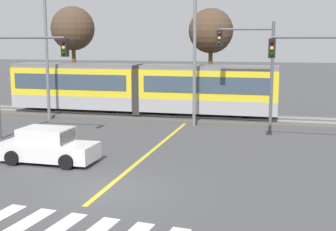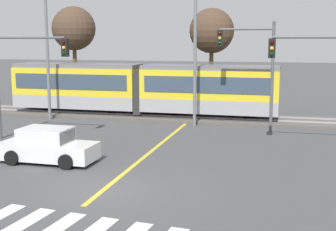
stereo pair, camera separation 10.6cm
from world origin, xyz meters
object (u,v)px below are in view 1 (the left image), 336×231
object	(u,v)px
sedan_crossing	(48,147)
street_lamp_centre	(198,41)
traffic_light_mid_left	(21,67)
traffic_light_mid_right	(329,70)
bare_tree_far_west	(73,29)
bare_tree_west	(211,31)
street_lamp_west	(50,48)
light_rail_tram	(141,87)
traffic_light_far_right	(254,60)

from	to	relation	value
sedan_crossing	street_lamp_centre	bearing A→B (deg)	64.93
sedan_crossing	traffic_light_mid_left	world-z (taller)	traffic_light_mid_left
traffic_light_mid_left	traffic_light_mid_right	xyz separation A→B (m)	(15.21, 0.47, 0.05)
bare_tree_far_west	bare_tree_west	xyz separation A→B (m)	(10.76, 1.33, -0.20)
traffic_light_mid_left	street_lamp_west	xyz separation A→B (m)	(-1.69, 6.30, 0.89)
bare_tree_far_west	light_rail_tram	bearing A→B (deg)	-29.50
street_lamp_centre	bare_tree_far_west	bearing A→B (deg)	149.83
light_rail_tram	bare_tree_west	size ratio (longest dim) A/B	2.42
traffic_light_mid_left	street_lamp_centre	distance (m)	10.32
street_lamp_west	bare_tree_far_west	world-z (taller)	street_lamp_west
light_rail_tram	traffic_light_mid_left	size ratio (longest dim) A/B	3.24
street_lamp_west	bare_tree_far_west	bearing A→B (deg)	102.08
traffic_light_mid_left	light_rail_tram	bearing A→B (deg)	67.39
light_rail_tram	traffic_light_mid_right	xyz separation A→B (m)	(11.51, -8.41, 1.86)
sedan_crossing	street_lamp_west	bearing A→B (deg)	117.00
traffic_light_mid_left	bare_tree_far_west	bearing A→B (deg)	103.56
sedan_crossing	traffic_light_mid_right	distance (m)	12.91
traffic_light_mid_right	street_lamp_west	world-z (taller)	street_lamp_west
light_rail_tram	sedan_crossing	xyz separation A→B (m)	(-0.23, -12.71, -1.35)
traffic_light_mid_right	traffic_light_far_right	bearing A→B (deg)	127.04
light_rail_tram	street_lamp_west	size ratio (longest dim) A/B	2.23
street_lamp_west	bare_tree_west	xyz separation A→B (m)	(9.38, 7.74, 1.15)
traffic_light_mid_left	sedan_crossing	bearing A→B (deg)	-47.85
traffic_light_mid_right	bare_tree_far_west	size ratio (longest dim) A/B	0.75
bare_tree_west	sedan_crossing	bearing A→B (deg)	-103.30
street_lamp_centre	bare_tree_far_west	distance (m)	13.01
traffic_light_far_right	traffic_light_mid_right	xyz separation A→B (m)	(3.68, -4.88, -0.21)
street_lamp_centre	bare_tree_far_west	world-z (taller)	street_lamp_centre
bare_tree_west	traffic_light_mid_left	bearing A→B (deg)	-118.71
traffic_light_far_right	street_lamp_centre	xyz separation A→B (m)	(-3.37, 0.84, 1.09)
sedan_crossing	street_lamp_centre	distance (m)	11.94
traffic_light_far_right	sedan_crossing	bearing A→B (deg)	-131.29
light_rail_tram	traffic_light_far_right	world-z (taller)	traffic_light_far_right
traffic_light_mid_right	street_lamp_west	distance (m)	17.90
sedan_crossing	street_lamp_west	xyz separation A→B (m)	(-5.16, 10.13, 4.05)
light_rail_tram	street_lamp_west	world-z (taller)	street_lamp_west
sedan_crossing	traffic_light_mid_left	distance (m)	6.06
traffic_light_far_right	traffic_light_mid_right	bearing A→B (deg)	-52.96
street_lamp_west	bare_tree_far_west	xyz separation A→B (m)	(-1.37, 6.41, 1.35)
traffic_light_mid_left	traffic_light_mid_right	distance (m)	15.22
street_lamp_west	street_lamp_centre	xyz separation A→B (m)	(9.85, -0.11, 0.45)
street_lamp_west	bare_tree_far_west	size ratio (longest dim) A/B	1.05
traffic_light_far_right	traffic_light_mid_left	world-z (taller)	traffic_light_far_right
street_lamp_west	street_lamp_centre	size ratio (longest dim) A/B	0.90
sedan_crossing	bare_tree_west	xyz separation A→B (m)	(4.22, 17.87, 5.20)
street_lamp_west	bare_tree_west	size ratio (longest dim) A/B	1.08
bare_tree_far_west	traffic_light_far_right	bearing A→B (deg)	-26.76
sedan_crossing	street_lamp_centre	world-z (taller)	street_lamp_centre
sedan_crossing	street_lamp_west	world-z (taller)	street_lamp_west
light_rail_tram	bare_tree_far_west	size ratio (longest dim) A/B	2.35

